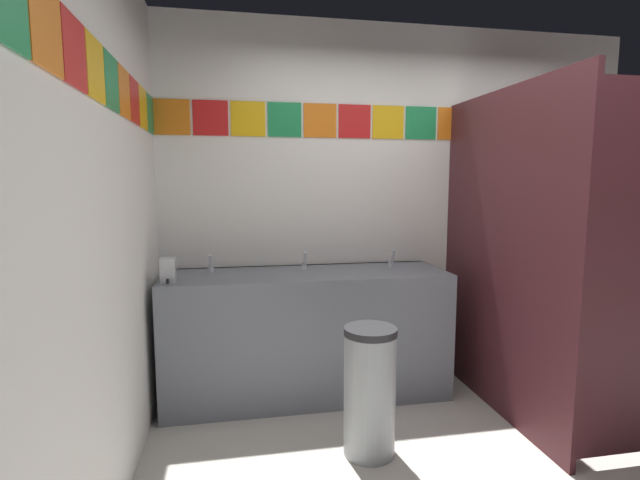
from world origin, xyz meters
TOP-DOWN VIEW (x-y plane):
  - wall_back at (0.00, 1.57)m, footprint 3.69×0.09m
  - wall_side at (-1.88, 0.00)m, footprint 0.09×3.06m
  - vanity_counter at (-0.81, 1.23)m, footprint 1.97×0.61m
  - faucet_left at (-1.47, 1.31)m, footprint 0.04×0.10m
  - faucet_center at (-0.81, 1.31)m, footprint 0.04×0.10m
  - faucet_right at (-0.16, 1.31)m, footprint 0.04×0.10m
  - soap_dispenser at (-1.72, 1.04)m, footprint 0.09×0.09m
  - stall_divider at (0.56, 0.52)m, footprint 0.92×1.50m
  - toilet at (0.91, 1.16)m, footprint 0.39×0.49m
  - trash_bin at (-0.58, 0.42)m, footprint 0.29×0.29m

SIDE VIEW (x-z plane):
  - toilet at x=0.91m, z-range -0.07..0.67m
  - trash_bin at x=-0.58m, z-range 0.00..0.73m
  - vanity_counter at x=-0.81m, z-range 0.01..0.90m
  - faucet_left at x=-1.47m, z-range 0.87..1.01m
  - faucet_center at x=-0.81m, z-range 0.87..1.01m
  - faucet_right at x=-0.16m, z-range 0.87..1.01m
  - soap_dispenser at x=-1.72m, z-range 0.89..1.05m
  - stall_divider at x=0.56m, z-range 0.00..2.10m
  - wall_back at x=0.00m, z-range 0.01..2.70m
  - wall_side at x=-1.88m, z-range 0.01..2.70m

